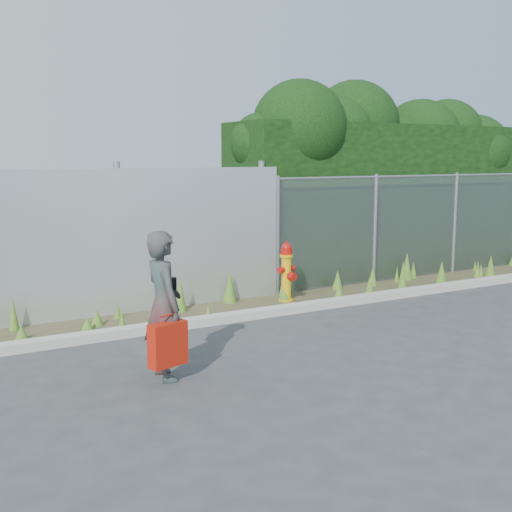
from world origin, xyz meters
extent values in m
plane|color=#38373A|center=(0.00, 0.00, 0.00)|extent=(80.00, 80.00, 0.00)
cube|color=#A9A399|center=(0.00, 1.80, 0.06)|extent=(16.00, 0.22, 0.12)
cube|color=#433C26|center=(0.00, 2.40, 0.01)|extent=(16.00, 1.20, 0.01)
cone|color=#3D6A1F|center=(-2.05, 2.03, 0.16)|extent=(0.12, 0.12, 0.32)
cone|color=#3D6A1F|center=(-1.89, 2.69, 0.13)|extent=(0.10, 0.10, 0.25)
cone|color=#3D6A1F|center=(3.25, 2.27, 0.25)|extent=(0.18, 0.18, 0.50)
cone|color=#3D6A1F|center=(-1.26, 2.19, 0.11)|extent=(0.21, 0.21, 0.23)
cone|color=#3D6A1F|center=(-3.32, 2.25, 0.10)|extent=(0.18, 0.18, 0.21)
cone|color=#3D6A1F|center=(0.03, 2.81, 0.26)|extent=(0.22, 0.22, 0.52)
cone|color=#3D6A1F|center=(-2.26, 2.47, 0.12)|extent=(0.18, 0.18, 0.24)
cone|color=#3D6A1F|center=(5.59, 2.29, 0.21)|extent=(0.21, 0.21, 0.43)
cone|color=#3D6A1F|center=(0.04, 2.83, 0.25)|extent=(0.09, 0.09, 0.51)
cone|color=#3D6A1F|center=(0.04, 2.89, 0.19)|extent=(0.18, 0.18, 0.39)
cone|color=#3D6A1F|center=(1.58, 1.96, 0.16)|extent=(0.20, 0.20, 0.31)
cone|color=#3D6A1F|center=(-3.32, 2.79, 0.23)|extent=(0.14, 0.14, 0.46)
cone|color=#3D6A1F|center=(4.11, 2.90, 0.17)|extent=(0.15, 0.15, 0.33)
cone|color=#3D6A1F|center=(-0.78, 1.96, 0.13)|extent=(0.10, 0.10, 0.26)
cone|color=#3D6A1F|center=(5.79, 2.84, 0.11)|extent=(0.09, 0.09, 0.22)
cone|color=#3D6A1F|center=(-2.45, 2.30, 0.09)|extent=(0.18, 0.18, 0.19)
cone|color=#3D6A1F|center=(3.87, 2.83, 0.27)|extent=(0.23, 0.23, 0.54)
cone|color=#3D6A1F|center=(4.17, 2.22, 0.22)|extent=(0.22, 0.22, 0.44)
cone|color=#3D6A1F|center=(3.55, 2.74, 0.16)|extent=(0.10, 0.10, 0.32)
cone|color=#3D6A1F|center=(1.06, 2.81, 0.19)|extent=(0.16, 0.16, 0.38)
cone|color=#3D6A1F|center=(2.31, 2.05, 0.16)|extent=(0.19, 0.19, 0.32)
cone|color=#3D6A1F|center=(2.18, 2.78, 0.18)|extent=(0.21, 0.21, 0.35)
cone|color=#3D6A1F|center=(2.94, 2.72, 0.16)|extent=(0.20, 0.20, 0.33)
cone|color=#3D6A1F|center=(0.84, 2.44, 0.20)|extent=(0.20, 0.20, 0.40)
cone|color=#3D6A1F|center=(4.99, 2.00, 0.18)|extent=(0.12, 0.12, 0.36)
cone|color=#3D6A1F|center=(5.31, 2.35, 0.10)|extent=(0.17, 0.17, 0.20)
cone|color=#3D6A1F|center=(-0.91, 2.66, 0.26)|extent=(0.18, 0.18, 0.51)
cone|color=#3D6A1F|center=(5.38, 2.41, 0.16)|extent=(0.10, 0.10, 0.32)
cone|color=#3D6A1F|center=(3.83, 1.98, 0.11)|extent=(0.08, 0.08, 0.23)
cube|color=silver|center=(-3.25, 3.00, 1.10)|extent=(8.50, 0.08, 2.20)
cylinder|color=gray|center=(-1.70, 3.12, 1.15)|extent=(0.10, 0.10, 2.30)
cylinder|color=gray|center=(0.80, 3.12, 1.15)|extent=(0.10, 0.10, 2.30)
cube|color=gray|center=(4.25, 3.00, 1.00)|extent=(6.50, 0.03, 2.00)
cylinder|color=gray|center=(4.25, 3.00, 2.00)|extent=(6.50, 0.04, 0.04)
cylinder|color=gray|center=(1.05, 3.00, 1.02)|extent=(0.07, 0.07, 2.05)
cylinder|color=gray|center=(3.20, 3.00, 1.02)|extent=(0.07, 0.07, 2.05)
cylinder|color=gray|center=(5.30, 3.00, 1.02)|extent=(0.07, 0.07, 2.05)
cube|color=black|center=(4.55, 4.00, 1.50)|extent=(7.30, 1.60, 3.00)
sphere|color=black|center=(1.35, 4.05, 2.60)|extent=(1.16, 1.16, 1.16)
sphere|color=black|center=(2.04, 3.85, 2.90)|extent=(1.77, 1.77, 1.77)
sphere|color=black|center=(2.96, 3.89, 2.82)|extent=(1.41, 1.41, 1.41)
sphere|color=black|center=(3.59, 4.17, 2.99)|extent=(1.80, 1.80, 1.80)
sphere|color=black|center=(4.58, 4.02, 2.52)|extent=(1.39, 1.39, 1.39)
sphere|color=black|center=(5.33, 4.11, 2.70)|extent=(1.78, 1.78, 1.78)
sphere|color=black|center=(6.16, 4.16, 2.81)|extent=(1.62, 1.62, 1.62)
sphere|color=black|center=(6.80, 3.94, 2.47)|extent=(1.66, 1.66, 1.66)
cylinder|color=#E2A90B|center=(0.88, 2.45, 0.03)|extent=(0.25, 0.25, 0.05)
cylinder|color=#E2A90B|center=(0.88, 2.45, 0.38)|extent=(0.16, 0.16, 0.76)
cylinder|color=#E2A90B|center=(0.88, 2.45, 0.77)|extent=(0.21, 0.21, 0.04)
cylinder|color=#B20F0A|center=(0.88, 2.45, 0.84)|extent=(0.19, 0.19, 0.09)
sphere|color=#B20F0A|center=(0.88, 2.45, 0.90)|extent=(0.17, 0.17, 0.17)
cylinder|color=#B20F0A|center=(0.88, 2.45, 0.99)|extent=(0.04, 0.04, 0.04)
cylinder|color=#B20F0A|center=(0.75, 2.45, 0.55)|extent=(0.09, 0.10, 0.10)
cylinder|color=#B20F0A|center=(1.00, 2.45, 0.55)|extent=(0.09, 0.10, 0.10)
cylinder|color=#B20F0A|center=(0.88, 2.32, 0.44)|extent=(0.13, 0.11, 0.13)
imported|color=#0E5A56|center=(-2.23, 0.02, 0.80)|extent=(0.40, 0.59, 1.61)
cube|color=#9E1E09|center=(-2.28, -0.20, 0.44)|extent=(0.42, 0.15, 0.46)
cylinder|color=#9E1E09|center=(-2.28, -0.20, 0.75)|extent=(0.20, 0.02, 0.02)
cube|color=black|center=(-2.13, 0.21, 0.98)|extent=(0.22, 0.09, 0.17)
camera|label=1|loc=(-4.71, -6.23, 2.37)|focal=45.00mm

